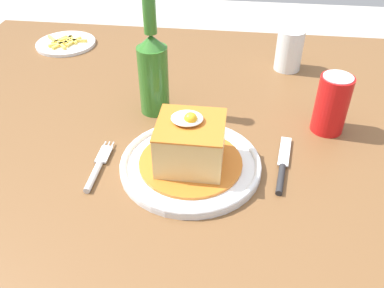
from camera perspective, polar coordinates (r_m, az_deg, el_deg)
dining_table at (r=0.94m, az=-2.10°, el=-1.09°), size 1.31×1.01×0.72m
main_plate at (r=0.75m, az=-0.19°, el=-2.79°), size 0.26×0.26×0.02m
sandwich_meal at (r=0.73m, az=-0.21°, el=-0.19°), size 0.19×0.19×0.11m
fork at (r=0.77m, az=-13.16°, el=-3.44°), size 0.02×0.14×0.01m
knife at (r=0.76m, az=12.47°, el=-3.67°), size 0.04×0.17×0.01m
soda_can at (r=0.87m, az=18.97°, el=5.30°), size 0.07×0.07×0.12m
beer_bottle_green at (r=0.87m, az=-5.47°, el=10.27°), size 0.06×0.06×0.27m
drinking_glass at (r=1.10m, az=13.39°, el=12.33°), size 0.07×0.07×0.10m
side_plate_fries at (r=1.28m, az=-17.24°, el=13.30°), size 0.17×0.17×0.02m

